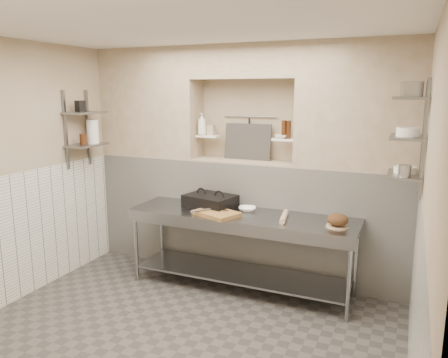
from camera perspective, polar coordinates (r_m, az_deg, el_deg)
The scene contains 48 objects.
floor at distance 4.40m, azimuth -6.07°, elevation -20.34°, with size 4.00×3.90×0.10m, color #494440.
ceiling at distance 3.79m, azimuth -7.05°, elevation 20.29°, with size 4.00×3.90×0.10m, color silver.
wall_left at distance 5.16m, azimuth -26.71°, elevation 0.59°, with size 0.10×3.90×2.80m, color tan.
wall_right at distance 3.36m, azimuth 25.60°, elevation -4.57°, with size 0.10×3.90×2.80m, color tan.
wall_back at distance 5.63m, azimuth 3.62°, elevation 2.60°, with size 4.00×0.10×2.80m, color tan.
backwall_lower at distance 5.55m, azimuth 2.65°, elevation -4.92°, with size 4.00×0.40×1.40m, color silver.
alcove_sill at distance 5.40m, azimuth 2.72°, elevation 2.34°, with size 1.30×0.40×0.02m, color tan.
backwall_pillar_left at distance 5.93m, azimuth -9.47°, elevation 9.71°, with size 1.35×0.40×1.40m, color tan.
backwall_pillar_right at distance 5.02m, azimuth 17.27°, elevation 9.08°, with size 1.35×0.40×1.40m, color tan.
backwall_header at distance 5.34m, azimuth 2.84°, elevation 15.04°, with size 1.30×0.40×0.40m, color tan.
wainscot_left at distance 5.28m, azimuth -25.61°, elevation -6.95°, with size 0.02×3.90×1.40m, color silver.
wainscot_right at distance 3.60m, azimuth 23.63°, elevation -15.29°, with size 0.02×3.90×1.40m, color silver.
alcove_shelf_left at distance 5.55m, azimuth -2.11°, elevation 5.61°, with size 0.28×0.16×0.03m, color white.
alcove_shelf_right at distance 5.21m, azimuth 7.93°, elevation 5.13°, with size 0.28×0.16×0.03m, color white.
utensil_rail at distance 5.50m, azimuth 3.40°, elevation 8.16°, with size 0.02×0.02×0.70m, color gray.
hanging_steel at distance 5.49m, azimuth 3.31°, elevation 6.38°, with size 0.02×0.02×0.30m, color black.
splash_panel at distance 5.46m, azimuth 3.11°, elevation 4.87°, with size 0.60×0.02×0.45m, color #383330.
shelf_rail_left_a at distance 5.93m, azimuth -17.33°, elevation 6.45°, with size 0.03×0.03×0.95m, color slate.
shelf_rail_left_b at distance 5.63m, azimuth -19.98°, elevation 6.04°, with size 0.03×0.03×0.95m, color slate.
wall_shelf_left_lower at distance 5.71m, azimuth -17.48°, elevation 4.25°, with size 0.30×0.50×0.03m, color slate.
wall_shelf_left_upper at distance 5.68m, azimuth -17.72°, elevation 8.25°, with size 0.30×0.50×0.03m, color slate.
shelf_rail_right_a at distance 4.51m, azimuth 24.62°, elevation 5.16°, with size 0.03×0.03×1.05m, color slate.
shelf_rail_right_b at distance 4.11m, azimuth 24.71°, elevation 4.65°, with size 0.03×0.03×1.05m, color slate.
wall_shelf_right_lower at distance 4.36m, azimuth 22.52°, elevation 0.49°, with size 0.30×0.50×0.03m, color slate.
wall_shelf_right_mid at distance 4.31m, azimuth 22.87°, elevation 5.06°, with size 0.30×0.50×0.03m, color slate.
wall_shelf_right_upper at distance 4.29m, azimuth 23.23°, elevation 9.70°, with size 0.30×0.50×0.03m, color slate.
prep_table at distance 5.01m, azimuth 2.22°, elevation -7.45°, with size 2.60×0.70×0.90m.
panini_press at distance 5.18m, azimuth -1.81°, elevation -2.93°, with size 0.64×0.52×0.15m.
cutting_board at distance 4.89m, azimuth -0.95°, elevation -4.50°, with size 0.47×0.33×0.04m, color olive.
knife_blade at distance 4.93m, azimuth -1.04°, elevation -4.02°, with size 0.28×0.03×0.01m, color gray.
tongs at distance 4.88m, azimuth -3.05°, elevation -4.09°, with size 0.02×0.02×0.26m, color gray.
mixing_bowl at distance 5.05m, azimuth 3.06°, elevation -3.94°, with size 0.20×0.20×0.05m, color white.
rolling_pin at distance 4.77m, azimuth 7.86°, elevation -4.90°, with size 0.06×0.06×0.40m, color tan.
bread_board at distance 4.62m, azimuth 14.59°, elevation -6.00°, with size 0.23×0.23×0.01m, color tan.
bread_loaf at distance 4.60m, azimuth 14.63°, elevation -5.16°, with size 0.21×0.21×0.13m, color #4C2D19.
bottle_soap at distance 5.53m, azimuth -2.89°, elevation 7.16°, with size 0.11×0.11×0.28m, color white.
jar_alcove at distance 5.54m, azimuth -1.67°, elevation 6.40°, with size 0.09×0.09×0.13m, color tan.
bowl_alcove at distance 5.20m, azimuth 7.41°, elevation 5.52°, with size 0.14×0.14×0.04m, color white.
condiment_a at distance 5.19m, azimuth 8.42°, elevation 6.39°, with size 0.06×0.06×0.21m, color #371A0B.
condiment_b at distance 5.18m, azimuth 7.81°, elevation 6.43°, with size 0.05×0.05×0.21m, color #371A0B.
condiment_c at distance 5.17m, azimuth 9.44°, elevation 5.81°, with size 0.07×0.07×0.11m, color white.
jug_left at distance 5.79m, azimuth -16.77°, elevation 5.97°, with size 0.15×0.15×0.30m, color white.
jar_left at distance 5.66m, azimuth -17.90°, elevation 4.96°, with size 0.09×0.09×0.13m, color #371A0B.
box_left_upper at distance 5.62m, azimuth -18.25°, elevation 9.02°, with size 0.10×0.10×0.14m, color black.
bowl_right at distance 4.40m, azimuth 22.57°, elevation 1.15°, with size 0.20×0.20×0.06m, color white.
canister_right at distance 4.17m, azimuth 22.54°, elevation 0.97°, with size 0.11×0.11×0.11m, color gray.
bowl_right_mid at distance 4.28m, azimuth 22.92°, elevation 5.70°, with size 0.21×0.21×0.08m, color white.
basket_right at distance 4.36m, azimuth 23.32°, elevation 10.75°, with size 0.17×0.21×0.13m, color gray.
Camera 1 is at (1.87, -3.24, 2.26)m, focal length 35.00 mm.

